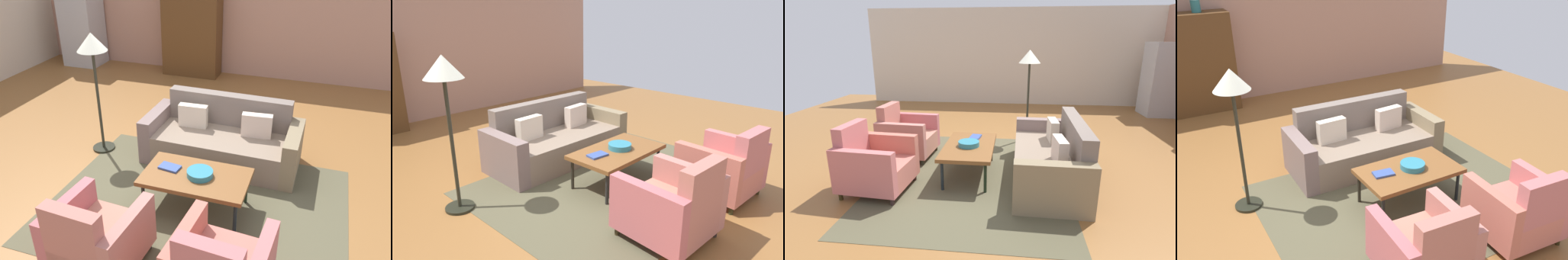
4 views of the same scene
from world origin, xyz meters
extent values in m
plane|color=#915F30|center=(0.00, 0.00, 0.00)|extent=(11.54, 11.54, 0.00)
cube|color=tan|center=(0.00, 4.30, 1.40)|extent=(9.62, 0.12, 2.80)
cube|color=brown|center=(0.49, -0.41, 0.00)|extent=(3.40, 2.60, 0.01)
cube|color=gray|center=(0.49, 0.64, 0.21)|extent=(1.76, 0.94, 0.42)
cube|color=#76685E|center=(0.50, 1.00, 0.43)|extent=(1.74, 0.22, 0.86)
cube|color=#847355|center=(1.45, 0.62, 0.31)|extent=(0.20, 0.90, 0.62)
cube|color=slate|center=(-0.47, 0.66, 0.31)|extent=(0.20, 0.90, 0.62)
cube|color=beige|center=(0.94, 0.73, 0.58)|extent=(0.41, 0.16, 0.32)
cube|color=beige|center=(0.04, 0.75, 0.58)|extent=(0.41, 0.14, 0.32)
cylinder|color=black|center=(-0.04, -0.18, 0.20)|extent=(0.04, 0.04, 0.40)
cylinder|color=black|center=(1.02, -0.18, 0.20)|extent=(0.04, 0.04, 0.40)
cylinder|color=black|center=(-0.04, -0.74, 0.20)|extent=(0.04, 0.04, 0.40)
cylinder|color=black|center=(1.02, -0.74, 0.20)|extent=(0.04, 0.04, 0.40)
cube|color=brown|center=(0.49, -0.46, 0.43)|extent=(1.20, 0.70, 0.05)
cylinder|color=#352B18|center=(-0.43, -1.20, 0.05)|extent=(0.05, 0.05, 0.10)
cylinder|color=#292B21|center=(0.25, -1.24, 0.05)|extent=(0.05, 0.05, 0.10)
cube|color=#B57360|center=(-0.11, -1.56, 0.25)|extent=(0.61, 0.83, 0.30)
cube|color=#B46C60|center=(-0.13, -1.89, 0.49)|extent=(0.57, 0.18, 0.78)
cube|color=#B96166|center=(-0.45, -1.54, 0.38)|extent=(0.17, 0.81, 0.56)
cube|color=#B77167|center=(0.23, -1.58, 0.38)|extent=(0.17, 0.81, 0.56)
cylinder|color=#3C1E19|center=(0.78, -1.20, 0.05)|extent=(0.05, 0.05, 0.10)
cube|color=#BD6757|center=(0.75, -1.54, 0.38)|extent=(0.18, 0.81, 0.56)
cylinder|color=teal|center=(0.54, -0.46, 0.49)|extent=(0.30, 0.30, 0.07)
cube|color=#374F93|center=(0.16, -0.42, 0.47)|extent=(0.26, 0.18, 0.03)
cube|color=#57371A|center=(-1.08, 3.95, 0.90)|extent=(1.20, 0.50, 1.80)
cube|color=#4F2516|center=(-1.38, 4.21, 0.90)|extent=(0.56, 0.01, 1.51)
cube|color=#3E2920|center=(-0.78, 4.21, 0.90)|extent=(0.56, 0.01, 1.51)
cube|color=#B7BABF|center=(-3.70, 3.85, 0.93)|extent=(0.80, 0.70, 1.85)
cylinder|color=#99999E|center=(-3.65, 4.22, 1.02)|extent=(0.02, 0.02, 0.70)
cylinder|color=black|center=(-1.24, 0.42, 0.01)|extent=(0.32, 0.32, 0.03)
cylinder|color=#2A2B21|center=(-1.24, 0.42, 0.76)|extent=(0.04, 0.04, 1.45)
cone|color=silver|center=(-1.24, 0.42, 1.60)|extent=(0.40, 0.40, 0.24)
camera|label=1|loc=(1.69, -4.00, 2.97)|focal=36.69mm
camera|label=2|loc=(-2.86, -3.07, 2.11)|focal=32.83mm
camera|label=3|loc=(4.51, 0.15, 1.88)|focal=27.73mm
camera|label=4|loc=(-2.06, -4.00, 2.94)|focal=38.45mm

